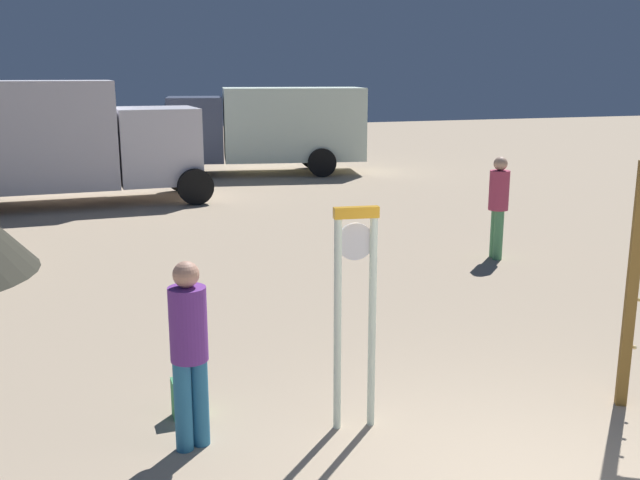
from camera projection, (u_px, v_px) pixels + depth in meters
standing_clock at (355, 299)px, 6.47m from camera, size 0.41×0.14×2.09m
person_near_clock at (189, 346)px, 6.16m from camera, size 0.33×0.33×1.70m
backpack at (188, 397)px, 6.92m from camera, size 0.31×0.21×0.39m
person_distant at (498, 202)px, 12.60m from camera, size 0.35×0.35×1.81m
box_truck_near at (45, 139)px, 17.54m from camera, size 7.14×2.53×3.04m
box_truck_far at (269, 126)px, 23.26m from camera, size 6.77×3.48×2.75m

